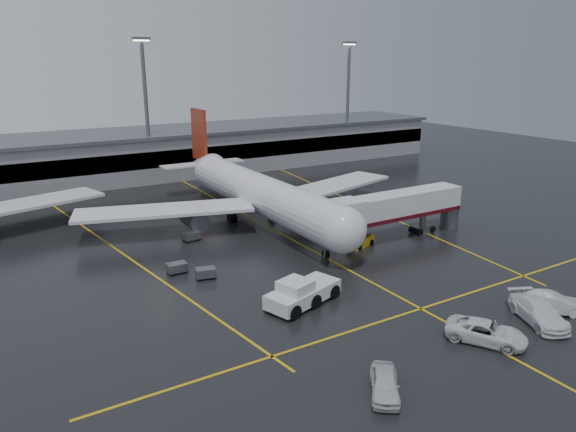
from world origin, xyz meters
TOP-DOWN VIEW (x-y plane):
  - ground at (0.00, 0.00)m, footprint 220.00×220.00m
  - apron_line_centre at (0.00, 0.00)m, footprint 0.25×90.00m
  - apron_line_stop at (0.00, -22.00)m, footprint 60.00×0.25m
  - apron_line_left at (-20.00, 10.00)m, footprint 9.99×69.35m
  - apron_line_right at (18.00, 10.00)m, footprint 7.57×69.64m
  - terminal at (0.00, 47.93)m, footprint 122.00×19.00m
  - light_mast_mid at (-5.00, 42.00)m, footprint 3.00×1.20m
  - light_mast_right at (40.00, 42.00)m, footprint 3.00×1.20m
  - main_airliner at (0.00, 9.70)m, footprint 48.80×45.60m
  - jet_bridge at (11.87, -6.00)m, footprint 19.90×3.40m
  - pushback_tractor at (-8.79, -15.65)m, footprint 8.21×5.27m
  - belt_loader at (5.86, -5.93)m, footprint 4.10×2.71m
  - service_van_a at (0.18, -28.91)m, footprint 5.70×6.80m
  - service_van_b at (6.76, -29.00)m, footprint 5.11×7.08m
  - service_van_c at (9.36, -28.51)m, footprint 5.47×5.17m
  - service_van_d at (-11.31, -29.97)m, footprint 4.35×4.86m
  - baggage_cart_a at (-13.98, -5.44)m, footprint 2.26×1.76m
  - baggage_cart_b at (-16.03, -2.56)m, footprint 2.02×1.33m
  - baggage_cart_c at (-10.90, 6.54)m, footprint 2.15×1.54m

SIDE VIEW (x-z plane):
  - ground at x=0.00m, z-range 0.00..0.00m
  - apron_line_centre at x=0.00m, z-range 0.00..0.02m
  - apron_line_stop at x=0.00m, z-range 0.00..0.02m
  - apron_line_left at x=-20.00m, z-range 0.00..0.02m
  - apron_line_right at x=18.00m, z-range 0.00..0.02m
  - belt_loader at x=5.86m, z-range -0.61..1.79m
  - baggage_cart_a at x=-13.98m, z-range 0.07..1.19m
  - baggage_cart_b at x=-16.03m, z-range 0.07..1.19m
  - baggage_cart_c at x=-10.90m, z-range 0.07..1.19m
  - service_van_d at x=-11.31m, z-range 0.00..1.60m
  - service_van_a at x=0.18m, z-range 0.00..1.73m
  - service_van_c at x=9.36m, z-range 0.00..1.84m
  - service_van_b at x=6.76m, z-range 0.00..1.90m
  - pushback_tractor at x=-8.79m, z-range -0.28..2.45m
  - jet_bridge at x=11.87m, z-range 0.91..6.96m
  - main_airliner at x=0.00m, z-range -2.84..11.26m
  - terminal at x=0.00m, z-range 0.02..8.62m
  - light_mast_mid at x=-5.00m, z-range 1.75..27.20m
  - light_mast_right at x=40.00m, z-range 1.75..27.20m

